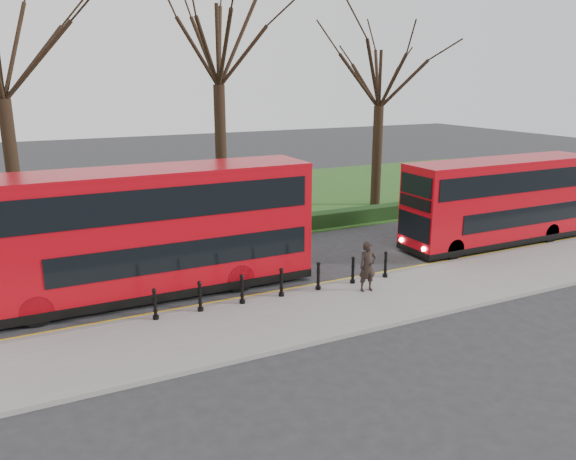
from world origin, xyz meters
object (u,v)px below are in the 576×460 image
bollard_row (281,283)px  bus_lead (153,232)px  pedestrian (368,267)px  bus_rear (500,202)px

bollard_row → bus_lead: size_ratio=0.79×
bollard_row → pedestrian: pedestrian is taller
bus_rear → pedestrian: (-9.33, -2.81, -0.95)m
bollard_row → pedestrian: 3.20m
bollard_row → pedestrian: (3.04, -0.90, 0.42)m
bollard_row → pedestrian: size_ratio=4.95×
bollard_row → bus_lead: bearing=145.7°
bollard_row → bus_rear: bus_rear is taller
bus_lead → bus_rear: bus_lead is taller
bus_lead → bus_rear: size_ratio=1.15×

